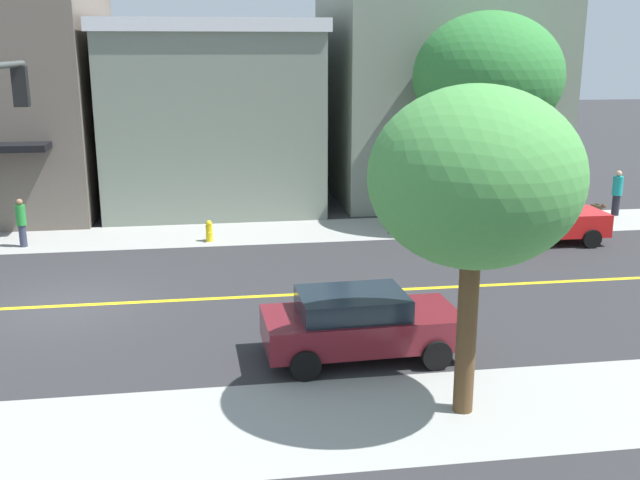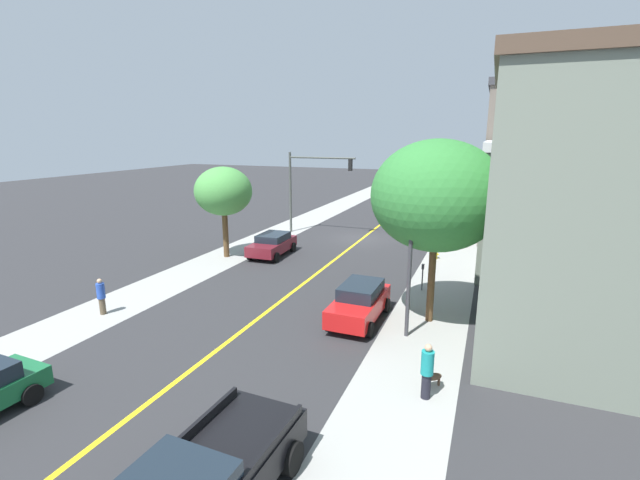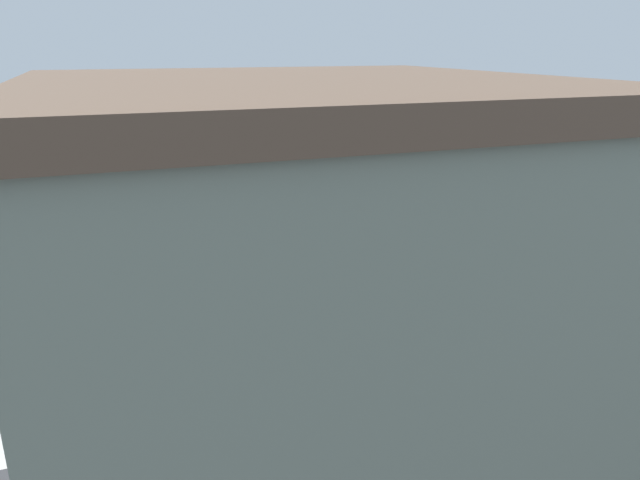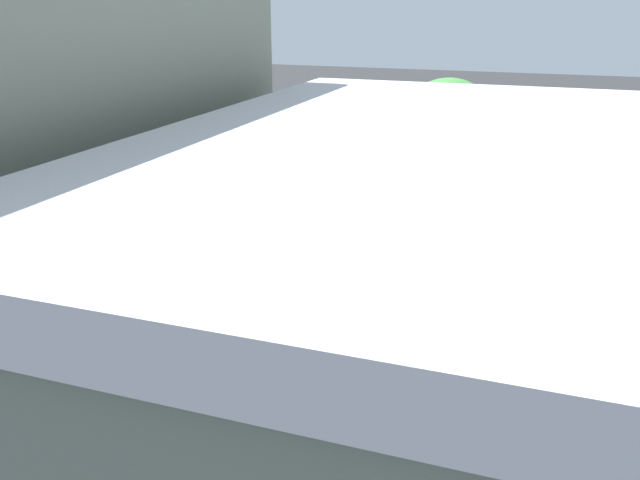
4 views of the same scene
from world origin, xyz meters
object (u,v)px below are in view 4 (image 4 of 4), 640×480
object	(u,v)px
parking_meter	(292,312)
street_tree_left_near	(448,117)
street_tree_right_corner	(142,145)
red_sedan_left_curb	(177,267)
pedestrian_blue_shirt	(230,177)
street_lamp	(105,199)
green_sedan_right_curb	(71,180)
fire_hydrant	(531,368)
maroon_sedan_right_curb	(466,220)

from	to	relation	value
parking_meter	street_tree_left_near	bearing A→B (deg)	-7.78
street_tree_right_corner	red_sedan_left_curb	xyz separation A→B (m)	(2.87, 1.07, -4.65)
pedestrian_blue_shirt	parking_meter	bearing A→B (deg)	138.40
parking_meter	red_sedan_left_curb	xyz separation A→B (m)	(1.97, 4.83, -0.09)
parking_meter	street_lamp	world-z (taller)	street_lamp
parking_meter	green_sedan_right_curb	size ratio (longest dim) A/B	0.33
street_tree_right_corner	fire_hydrant	world-z (taller)	street_tree_right_corner
street_tree_left_near	street_tree_right_corner	world-z (taller)	street_tree_right_corner
maroon_sedan_right_curb	pedestrian_blue_shirt	xyz separation A→B (m)	(2.52, 11.72, 0.11)
street_tree_right_corner	pedestrian_blue_shirt	world-z (taller)	street_tree_right_corner
green_sedan_right_curb	maroon_sedan_right_curb	xyz separation A→B (m)	(0.14, -18.95, 0.02)
pedestrian_blue_shirt	maroon_sedan_right_curb	bearing A→B (deg)	-176.88
street_tree_right_corner	red_sedan_left_curb	size ratio (longest dim) A/B	1.82
fire_hydrant	pedestrian_blue_shirt	size ratio (longest dim) A/B	0.44
street_tree_left_near	street_lamp	size ratio (longest dim) A/B	1.02
fire_hydrant	parking_meter	xyz separation A→B (m)	(-0.10, 6.42, 0.57)
street_tree_left_near	parking_meter	size ratio (longest dim) A/B	4.19
fire_hydrant	pedestrian_blue_shirt	distance (m)	19.73
green_sedan_right_curb	fire_hydrant	bearing A→B (deg)	157.52
fire_hydrant	street_tree_left_near	bearing A→B (deg)	19.41
street_lamp	parking_meter	bearing A→B (deg)	-87.47
red_sedan_left_curb	maroon_sedan_right_curb	distance (m)	11.72
pedestrian_blue_shirt	street_lamp	bearing A→B (deg)	117.47
fire_hydrant	pedestrian_blue_shirt	bearing A→B (deg)	49.13
street_tree_left_near	maroon_sedan_right_curb	size ratio (longest dim) A/B	1.40
green_sedan_right_curb	street_tree_left_near	bearing A→B (deg)	-168.43
street_tree_left_near	street_tree_right_corner	distance (m)	15.19
street_tree_left_near	red_sedan_left_curb	size ratio (longest dim) A/B	1.39
parking_meter	pedestrian_blue_shirt	distance (m)	15.53
street_tree_left_near	street_tree_right_corner	bearing A→B (deg)	158.45
street_tree_left_near	pedestrian_blue_shirt	bearing A→B (deg)	91.05
street_tree_left_near	maroon_sedan_right_curb	distance (m)	4.72
street_lamp	red_sedan_left_curb	distance (m)	3.69
street_tree_left_near	fire_hydrant	size ratio (longest dim) A/B	7.97
street_tree_right_corner	street_lamp	bearing A→B (deg)	70.85
fire_hydrant	red_sedan_left_curb	xyz separation A→B (m)	(1.87, 11.25, 0.48)
red_sedan_left_curb	street_lamp	bearing A→B (deg)	71.04
maroon_sedan_right_curb	street_lamp	bearing A→B (deg)	48.30
parking_meter	red_sedan_left_curb	distance (m)	5.22
street_lamp	green_sedan_right_curb	xyz separation A→B (m)	(10.60, 10.10, -2.92)
red_sedan_left_curb	pedestrian_blue_shirt	xyz separation A→B (m)	(11.03, 3.66, 0.04)
street_tree_right_corner	parking_meter	xyz separation A→B (m)	(0.90, -3.76, -4.56)
red_sedan_left_curb	maroon_sedan_right_curb	world-z (taller)	red_sedan_left_curb
pedestrian_blue_shirt	red_sedan_left_curb	bearing A→B (deg)	123.62
street_lamp	red_sedan_left_curb	size ratio (longest dim) A/B	1.37
street_tree_left_near	red_sedan_left_curb	xyz separation A→B (m)	(-11.22, 6.63, -3.52)
street_lamp	fire_hydrant	bearing A→B (deg)	-88.34
fire_hydrant	maroon_sedan_right_curb	bearing A→B (deg)	17.07
street_lamp	street_tree_left_near	bearing A→B (deg)	-28.93
fire_hydrant	maroon_sedan_right_curb	xyz separation A→B (m)	(10.39, 3.19, 0.41)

